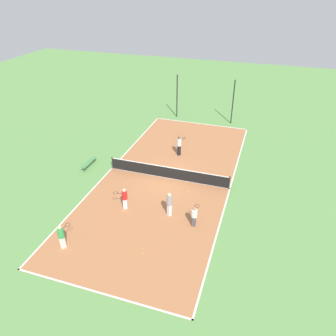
# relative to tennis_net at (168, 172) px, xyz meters

# --- Properties ---
(ground_plane) EXTENTS (80.00, 80.00, 0.00)m
(ground_plane) POSITION_rel_tennis_net_xyz_m (0.00, 0.00, -0.54)
(ground_plane) COLOR #60934C
(court_surface) EXTENTS (9.63, 22.23, 0.02)m
(court_surface) POSITION_rel_tennis_net_xyz_m (0.00, 0.00, -0.53)
(court_surface) COLOR #AD6B42
(court_surface) RESTS_ON ground_plane
(tennis_net) EXTENTS (9.43, 0.10, 1.02)m
(tennis_net) POSITION_rel_tennis_net_xyz_m (0.00, 0.00, 0.00)
(tennis_net) COLOR black
(tennis_net) RESTS_ON court_surface
(bench) EXTENTS (0.36, 1.96, 0.45)m
(bench) POSITION_rel_tennis_net_xyz_m (-6.62, -0.36, -0.15)
(bench) COLOR #4C8C4C
(bench) RESTS_ON ground_plane
(player_far_green) EXTENTS (0.47, 0.97, 1.65)m
(player_far_green) POSITION_rel_tennis_net_xyz_m (-3.39, -8.92, 0.42)
(player_far_green) COLOR white
(player_far_green) RESTS_ON court_surface
(player_near_white) EXTENTS (0.36, 0.94, 1.43)m
(player_near_white) POSITION_rel_tennis_net_xyz_m (3.24, -4.76, 0.29)
(player_near_white) COLOR #4C4C51
(player_near_white) RESTS_ON court_surface
(player_far_white) EXTENTS (0.69, 0.99, 1.83)m
(player_far_white) POSITION_rel_tennis_net_xyz_m (-0.22, 3.79, 0.54)
(player_far_white) COLOR black
(player_far_white) RESTS_ON court_surface
(player_baseline_gray) EXTENTS (0.50, 0.50, 1.73)m
(player_baseline_gray) POSITION_rel_tennis_net_xyz_m (1.47, -4.26, 0.48)
(player_baseline_gray) COLOR white
(player_baseline_gray) RESTS_ON court_surface
(player_coach_red) EXTENTS (0.98, 0.50, 1.57)m
(player_coach_red) POSITION_rel_tennis_net_xyz_m (-1.55, -4.49, 0.38)
(player_coach_red) COLOR white
(player_coach_red) RESTS_ON court_surface
(tennis_ball_near_net) EXTENTS (0.07, 0.07, 0.07)m
(tennis_ball_near_net) POSITION_rel_tennis_net_xyz_m (1.10, -7.98, -0.49)
(tennis_ball_near_net) COLOR #CCE033
(tennis_ball_near_net) RESTS_ON court_surface
(tennis_ball_right_alley) EXTENTS (0.07, 0.07, 0.07)m
(tennis_ball_right_alley) POSITION_rel_tennis_net_xyz_m (-1.93, 6.31, -0.49)
(tennis_ball_right_alley) COLOR #CCE033
(tennis_ball_right_alley) RESTS_ON court_surface
(tennis_ball_far_baseline) EXTENTS (0.07, 0.07, 0.07)m
(tennis_ball_far_baseline) POSITION_rel_tennis_net_xyz_m (0.02, 10.38, -0.49)
(tennis_ball_far_baseline) COLOR #CCE033
(tennis_ball_far_baseline) RESTS_ON court_surface
(tennis_ball_midcourt) EXTENTS (0.07, 0.07, 0.07)m
(tennis_ball_midcourt) POSITION_rel_tennis_net_xyz_m (2.00, -1.41, -0.49)
(tennis_ball_midcourt) COLOR #CCE033
(tennis_ball_midcourt) RESTS_ON court_surface
(fence_post_back_left) EXTENTS (0.12, 0.12, 4.57)m
(fence_post_back_left) POSITION_rel_tennis_net_xyz_m (-2.96, 12.24, 1.74)
(fence_post_back_left) COLOR black
(fence_post_back_left) RESTS_ON ground_plane
(fence_post_back_right) EXTENTS (0.12, 0.12, 4.57)m
(fence_post_back_right) POSITION_rel_tennis_net_xyz_m (2.96, 12.24, 1.74)
(fence_post_back_right) COLOR black
(fence_post_back_right) RESTS_ON ground_plane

